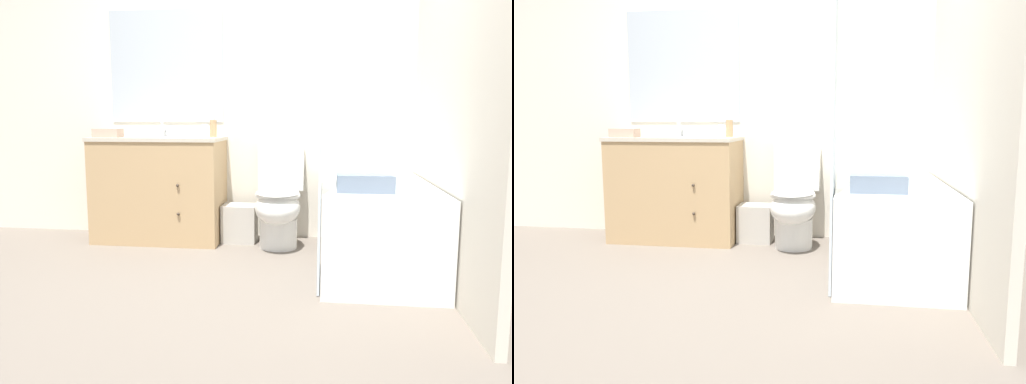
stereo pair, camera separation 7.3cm
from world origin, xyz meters
TOP-DOWN VIEW (x-y plane):
  - ground_plane at (0.00, 0.00)m, footprint 14.00×14.00m
  - wall_back at (-0.01, 1.66)m, footprint 8.00×0.06m
  - wall_right at (1.31, 0.82)m, footprint 0.05×2.64m
  - vanity_cabinet at (-0.76, 1.38)m, footprint 1.05×0.55m
  - sink_faucet at (-0.76, 1.56)m, footprint 0.14×0.12m
  - toilet at (0.23, 1.29)m, footprint 0.37×0.68m
  - bathtub at (0.92, 0.87)m, footprint 0.71×1.54m
  - shower_curtain at (0.55, 0.47)m, footprint 0.01×0.57m
  - wastebasket at (-0.10, 1.40)m, footprint 0.27×0.23m
  - tissue_box at (-0.41, 1.51)m, footprint 0.13×0.14m
  - soap_dispenser at (-0.32, 1.43)m, footprint 0.06×0.06m
  - hand_towel_folded at (-1.14, 1.26)m, footprint 0.21×0.14m
  - bath_towel_folded at (0.82, 0.43)m, footprint 0.33×0.21m

SIDE VIEW (x-z plane):
  - ground_plane at x=0.00m, z-range 0.00..0.00m
  - wastebasket at x=-0.10m, z-range 0.00..0.31m
  - bathtub at x=0.92m, z-range 0.00..0.58m
  - toilet at x=0.23m, z-range -0.03..0.76m
  - vanity_cabinet at x=-0.76m, z-range 0.01..0.86m
  - bath_towel_folded at x=0.82m, z-range 0.57..0.68m
  - hand_towel_folded at x=-1.14m, z-range 0.86..0.92m
  - sink_faucet at x=-0.76m, z-range 0.83..0.95m
  - tissue_box at x=-0.41m, z-range 0.85..0.95m
  - soap_dispenser at x=-0.32m, z-range 0.85..1.01m
  - shower_curtain at x=0.55m, z-range 0.01..1.95m
  - wall_right at x=1.31m, z-range 0.00..2.50m
  - wall_back at x=-0.01m, z-range 0.00..2.50m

